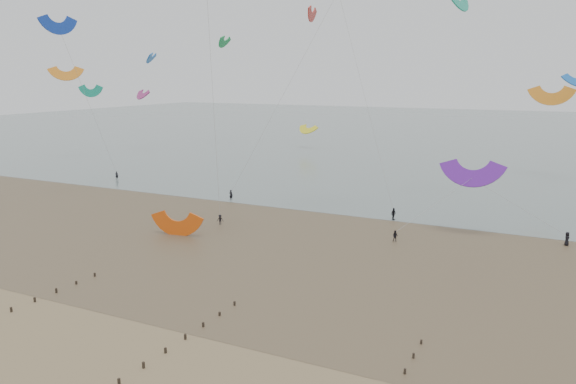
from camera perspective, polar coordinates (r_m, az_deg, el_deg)
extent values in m
plane|color=brown|center=(49.05, -17.24, -15.13)|extent=(500.00, 500.00, 0.00)
plane|color=#475654|center=(234.29, 18.52, 5.86)|extent=(500.00, 500.00, 0.00)
plane|color=#473A28|center=(76.26, 1.04, -4.79)|extent=(500.00, 500.00, 0.00)
ellipsoid|color=slate|center=(75.50, -15.83, -5.42)|extent=(23.60, 14.36, 0.01)
ellipsoid|color=slate|center=(74.99, 10.40, -5.28)|extent=(33.64, 18.32, 0.01)
ellipsoid|color=slate|center=(102.85, -18.33, -1.03)|extent=(26.95, 14.22, 0.01)
cube|color=black|center=(59.60, -26.30, -10.67)|extent=(0.16, 0.16, 0.57)
cube|color=black|center=(61.09, -24.34, -9.97)|extent=(0.16, 0.16, 0.54)
cube|color=black|center=(62.65, -22.47, -9.28)|extent=(0.16, 0.16, 0.51)
cube|color=black|center=(64.29, -20.71, -8.62)|extent=(0.16, 0.16, 0.48)
cube|color=black|center=(65.98, -19.04, -7.98)|extent=(0.16, 0.16, 0.45)
cube|color=black|center=(44.05, -16.80, -17.98)|extent=(0.16, 0.16, 0.62)
cube|color=black|center=(45.75, -14.47, -16.68)|extent=(0.16, 0.16, 0.59)
cube|color=black|center=(47.52, -12.34, -15.45)|extent=(0.16, 0.16, 0.57)
cube|color=black|center=(49.38, -10.39, -14.29)|extent=(0.16, 0.16, 0.54)
cube|color=black|center=(51.30, -8.61, -13.21)|extent=(0.16, 0.16, 0.51)
cube|color=black|center=(53.28, -6.96, -12.19)|extent=(0.16, 0.16, 0.48)
cube|color=black|center=(55.32, -5.45, -11.24)|extent=(0.16, 0.16, 0.45)
cube|color=black|center=(44.56, 11.79, -17.42)|extent=(0.16, 0.16, 0.51)
cube|color=black|center=(46.83, 12.63, -15.96)|extent=(0.16, 0.16, 0.48)
cube|color=black|center=(49.14, 13.38, -14.62)|extent=(0.16, 0.16, 0.45)
imported|color=black|center=(99.86, -5.81, -0.31)|extent=(0.69, 0.46, 1.89)
imported|color=black|center=(124.70, -17.00, 1.63)|extent=(0.76, 0.69, 1.75)
imported|color=black|center=(81.69, 26.48, -4.27)|extent=(0.76, 0.99, 1.82)
imported|color=black|center=(87.36, 10.66, -2.21)|extent=(0.82, 1.20, 1.89)
imported|color=black|center=(83.82, -6.91, -2.81)|extent=(1.14, 0.92, 1.54)
imported|color=black|center=(76.27, 10.84, -4.42)|extent=(0.74, 0.57, 1.52)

